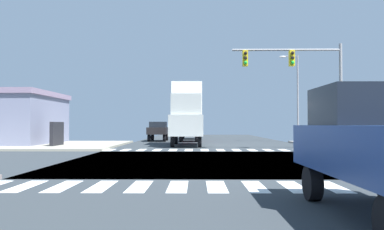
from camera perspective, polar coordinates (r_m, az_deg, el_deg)
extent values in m
cube|color=#2C3237|center=(17.66, 4.80, -6.71)|extent=(14.00, 90.00, 0.05)
cube|color=#2C3237|center=(17.66, 4.80, -6.71)|extent=(90.00, 12.00, 0.05)
cube|color=gray|center=(31.82, -21.04, -4.08)|extent=(12.00, 12.00, 0.14)
cube|color=white|center=(11.29, -23.08, -9.47)|extent=(0.50, 2.00, 0.01)
cube|color=white|center=(10.93, -18.20, -9.79)|extent=(0.50, 2.00, 0.01)
cube|color=white|center=(10.65, -13.03, -10.04)|extent=(0.50, 2.00, 0.01)
cube|color=white|center=(10.47, -7.62, -10.22)|extent=(0.50, 2.00, 0.01)
cube|color=white|center=(10.37, -2.05, -10.31)|extent=(0.50, 2.00, 0.01)
cube|color=white|center=(10.37, 3.56, -10.31)|extent=(0.50, 2.00, 0.01)
cube|color=white|center=(10.47, 9.12, -10.21)|extent=(0.50, 2.00, 0.01)
cube|color=white|center=(10.66, 14.53, -10.02)|extent=(0.50, 2.00, 0.01)
cube|color=white|center=(10.94, 19.69, -9.76)|extent=(0.50, 2.00, 0.01)
cube|color=white|center=(11.30, 24.56, -9.45)|extent=(0.50, 2.00, 0.01)
cube|color=white|center=(25.48, -11.82, -4.98)|extent=(0.50, 2.00, 0.01)
cube|color=white|center=(25.29, -9.60, -5.02)|extent=(0.50, 2.00, 0.01)
cube|color=white|center=(25.13, -7.34, -5.05)|extent=(0.50, 2.00, 0.01)
cube|color=white|center=(25.01, -5.07, -5.07)|extent=(0.50, 2.00, 0.01)
cube|color=white|center=(24.93, -2.77, -5.09)|extent=(0.50, 2.00, 0.01)
cube|color=white|center=(24.89, -0.46, -5.10)|extent=(0.50, 2.00, 0.01)
cube|color=white|center=(24.89, 1.85, -5.10)|extent=(0.50, 2.00, 0.01)
cube|color=white|center=(24.93, 4.15, -5.09)|extent=(0.50, 2.00, 0.01)
cube|color=white|center=(25.02, 6.45, -5.07)|extent=(0.50, 2.00, 0.01)
cube|color=white|center=(25.14, 8.73, -5.05)|extent=(0.50, 2.00, 0.01)
cube|color=white|center=(25.30, 10.98, -5.01)|extent=(0.50, 2.00, 0.01)
cube|color=white|center=(25.49, 13.20, -4.97)|extent=(0.50, 2.00, 0.01)
cube|color=white|center=(25.73, 15.38, -4.93)|extent=(0.50, 2.00, 0.01)
cube|color=white|center=(26.00, 17.52, -4.88)|extent=(0.50, 2.00, 0.01)
cylinder|color=gray|center=(26.95, 20.80, 2.53)|extent=(0.20, 0.20, 6.83)
cylinder|color=gray|center=(26.34, 13.52, 9.17)|extent=(6.97, 0.14, 0.14)
cube|color=yellow|center=(26.33, 14.27, 7.97)|extent=(0.32, 0.40, 1.00)
sphere|color=black|center=(26.15, 14.39, 8.72)|extent=(0.22, 0.22, 0.22)
sphere|color=black|center=(26.09, 14.40, 8.05)|extent=(0.22, 0.22, 0.22)
sphere|color=green|center=(26.04, 14.40, 7.38)|extent=(0.22, 0.22, 0.22)
cube|color=yellow|center=(25.79, 7.72, 8.13)|extent=(0.32, 0.40, 1.00)
sphere|color=black|center=(25.61, 7.79, 8.91)|extent=(0.22, 0.22, 0.22)
sphere|color=black|center=(25.55, 7.79, 8.22)|extent=(0.22, 0.22, 0.22)
sphere|color=green|center=(25.50, 7.79, 7.54)|extent=(0.22, 0.22, 0.22)
cylinder|color=gray|center=(37.69, 15.11, 2.33)|extent=(0.16, 0.16, 8.05)
cylinder|color=gray|center=(37.97, 14.04, 8.26)|extent=(1.40, 0.10, 0.10)
ellipsoid|color=silver|center=(37.81, 12.99, 8.22)|extent=(0.60, 0.32, 0.20)
cube|color=black|center=(29.43, -19.01, -2.70)|extent=(0.24, 2.20, 1.80)
cylinder|color=black|center=(54.00, 0.89, -2.68)|extent=(0.26, 0.80, 0.80)
cylinder|color=black|center=(54.03, -1.15, -2.68)|extent=(0.26, 0.80, 0.80)
cylinder|color=black|center=(58.90, 0.87, -2.57)|extent=(0.26, 0.80, 0.80)
cylinder|color=black|center=(58.92, -1.00, -2.57)|extent=(0.26, 0.80, 0.80)
cube|color=black|center=(56.44, -0.09, -1.46)|extent=(2.40, 7.20, 1.49)
cube|color=white|center=(57.55, -0.08, 0.55)|extent=(2.30, 4.18, 2.56)
cube|color=black|center=(54.30, -0.12, 0.10)|extent=(2.11, 2.02, 1.49)
cylinder|color=black|center=(35.98, 0.63, -3.42)|extent=(0.26, 0.68, 0.68)
cylinder|color=black|center=(36.00, -1.67, -3.42)|extent=(0.26, 0.68, 0.68)
cylinder|color=black|center=(38.90, 0.63, -3.27)|extent=(0.26, 0.68, 0.68)
cylinder|color=black|center=(38.92, -1.49, -3.27)|extent=(0.26, 0.68, 0.68)
cube|color=#A71721|center=(37.43, -0.47, -2.32)|extent=(1.80, 4.30, 0.66)
cube|color=black|center=(37.42, -0.47, -1.40)|extent=(1.55, 2.24, 0.54)
cylinder|color=black|center=(36.97, -4.03, -3.36)|extent=(0.26, 0.68, 0.68)
cylinder|color=black|center=(37.12, -6.25, -3.35)|extent=(0.26, 0.68, 0.68)
cylinder|color=black|center=(39.89, -3.69, -3.22)|extent=(0.26, 0.68, 0.68)
cylinder|color=black|center=(40.02, -5.75, -3.21)|extent=(0.26, 0.68, 0.68)
cube|color=black|center=(38.48, -4.92, -2.29)|extent=(1.80, 4.30, 0.66)
cube|color=black|center=(38.47, -4.92, -1.39)|extent=(1.55, 2.24, 0.54)
cylinder|color=black|center=(42.06, 0.72, -3.09)|extent=(0.26, 0.74, 0.74)
cylinder|color=black|center=(42.09, -1.42, -3.08)|extent=(0.26, 0.74, 0.74)
cylinder|color=black|center=(45.19, 0.72, -2.97)|extent=(0.26, 0.74, 0.74)
cylinder|color=black|center=(45.21, -1.28, -2.97)|extent=(0.26, 0.74, 0.74)
cube|color=slate|center=(43.61, -0.31, -1.96)|extent=(1.96, 4.60, 0.88)
cube|color=black|center=(43.61, -0.31, -0.91)|extent=(1.69, 3.22, 0.72)
cylinder|color=black|center=(8.85, 17.08, -9.41)|extent=(0.26, 0.74, 0.74)
cube|color=black|center=(8.25, 24.01, 1.23)|extent=(1.76, 1.79, 0.75)
cylinder|color=black|center=(27.75, 1.12, -3.90)|extent=(0.26, 0.80, 0.80)
cylinder|color=black|center=(27.80, -2.85, -3.89)|extent=(0.26, 0.80, 0.80)
cylinder|color=black|center=(32.64, 1.05, -3.52)|extent=(0.26, 0.80, 0.80)
cylinder|color=black|center=(32.69, -2.32, -3.52)|extent=(0.26, 0.80, 0.80)
cube|color=#AFB5B1|center=(30.18, -0.74, -1.53)|extent=(2.40, 7.20, 1.49)
cube|color=white|center=(31.32, -0.69, 2.19)|extent=(2.30, 4.18, 2.56)
cube|color=#AFB5B1|center=(28.06, -0.85, 1.50)|extent=(2.11, 2.02, 1.49)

